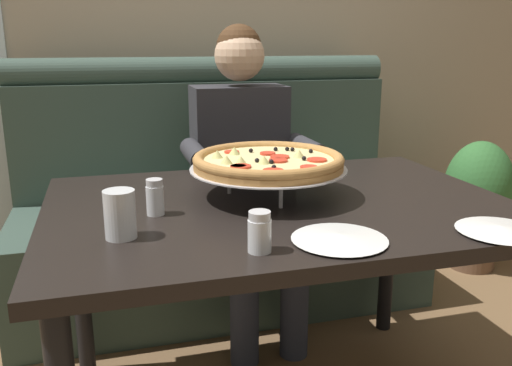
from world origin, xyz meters
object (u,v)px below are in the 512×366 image
object	(u,v)px
pizza	(268,162)
shaker_parmesan	(155,200)
plate_near_left	(501,229)
potted_plant	(477,199)
drinking_glass	(120,217)
dining_table	(280,227)
shaker_oregano	(260,235)
diner_main	(245,162)
booth_bench	(218,215)
plate_near_right	(339,237)

from	to	relation	value
pizza	shaker_parmesan	xyz separation A→B (m)	(-0.35, -0.09, -0.07)
plate_near_left	potted_plant	xyz separation A→B (m)	(0.95, 1.27, -0.36)
shaker_parmesan	drinking_glass	size ratio (longest dim) A/B	0.84
dining_table	shaker_oregano	size ratio (longest dim) A/B	14.22
drinking_glass	diner_main	bearing A→B (deg)	58.20
booth_bench	drinking_glass	size ratio (longest dim) A/B	15.48
plate_near_right	drinking_glass	bearing A→B (deg)	161.76
shaker_parmesan	plate_near_left	bearing A→B (deg)	-24.83
booth_bench	drinking_glass	world-z (taller)	booth_bench
potted_plant	plate_near_right	bearing A→B (deg)	-138.15
dining_table	shaker_parmesan	bearing A→B (deg)	-176.21
plate_near_right	potted_plant	world-z (taller)	plate_near_right
potted_plant	diner_main	bearing A→B (deg)	-171.98
dining_table	pizza	xyz separation A→B (m)	(-0.02, 0.07, 0.19)
pizza	diner_main	bearing A→B (deg)	81.92
pizza	booth_bench	bearing A→B (deg)	88.82
booth_bench	dining_table	size ratio (longest dim) A/B	1.36
plate_near_left	drinking_glass	world-z (taller)	drinking_glass
diner_main	plate_near_left	bearing A→B (deg)	-70.73
pizza	potted_plant	distance (m)	1.69
plate_near_right	plate_near_left	bearing A→B (deg)	-7.36
pizza	shaker_parmesan	size ratio (longest dim) A/B	4.76
pizza	dining_table	bearing A→B (deg)	-74.40
dining_table	potted_plant	bearing A→B (deg)	31.91
plate_near_left	booth_bench	bearing A→B (deg)	108.37
pizza	drinking_glass	bearing A→B (deg)	-150.98
dining_table	plate_near_left	xyz separation A→B (m)	(0.45, -0.40, 0.09)
booth_bench	plate_near_right	size ratio (longest dim) A/B	7.94
dining_table	booth_bench	bearing A→B (deg)	90.00
pizza	plate_near_left	distance (m)	0.67
dining_table	drinking_glass	distance (m)	0.52
shaker_parmesan	plate_near_right	distance (m)	0.52
diner_main	plate_near_right	size ratio (longest dim) A/B	5.46
dining_table	plate_near_left	world-z (taller)	plate_near_left
shaker_parmesan	potted_plant	world-z (taller)	shaker_parmesan
diner_main	potted_plant	distance (m)	1.38
booth_bench	plate_near_right	world-z (taller)	booth_bench
shaker_parmesan	plate_near_right	bearing A→B (deg)	-38.80
plate_near_left	plate_near_right	bearing A→B (deg)	172.64
shaker_oregano	drinking_glass	xyz separation A→B (m)	(-0.30, 0.18, 0.01)
diner_main	shaker_parmesan	distance (m)	0.84
diner_main	potted_plant	bearing A→B (deg)	8.02
diner_main	pizza	size ratio (longest dim) A/B	2.65
booth_bench	pizza	world-z (taller)	booth_bench
diner_main	shaker_parmesan	xyz separation A→B (m)	(-0.44, -0.71, 0.07)
booth_bench	shaker_oregano	distance (m)	1.38
plate_near_left	potted_plant	size ratio (longest dim) A/B	0.31
shaker_parmesan	plate_near_left	distance (m)	0.90
shaker_parmesan	drinking_glass	bearing A→B (deg)	-121.60
pizza	shaker_oregano	world-z (taller)	pizza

